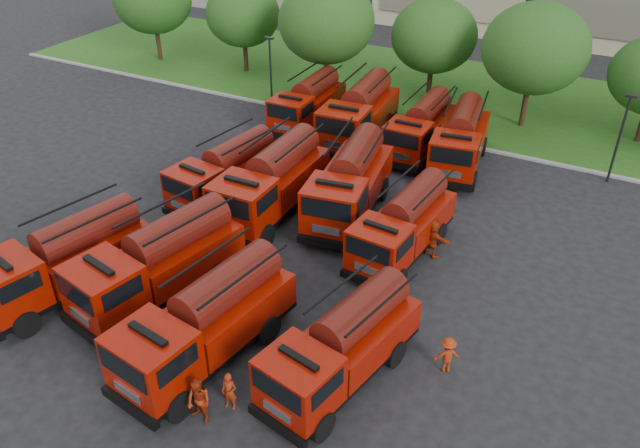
{
  "coord_description": "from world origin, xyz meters",
  "views": [
    {
      "loc": [
        12.13,
        -17.42,
        16.93
      ],
      "look_at": [
        1.14,
        3.31,
        1.8
      ],
      "focal_mm": 35.0,
      "sensor_mm": 36.0,
      "label": 1
    }
  ],
  "objects_px": {
    "fire_truck_2": "(207,321)",
    "fire_truck_7": "(403,225)",
    "fire_truck_1": "(159,262)",
    "firefighter_4": "(154,261)",
    "fire_truck_11": "(460,139)",
    "firefighter_0": "(231,406)",
    "fire_truck_8": "(308,103)",
    "fire_truck_0": "(66,258)",
    "firefighter_2": "(321,358)",
    "firefighter_5": "(431,255)",
    "fire_truck_9": "(359,113)",
    "fire_truck_3": "(342,345)",
    "fire_truck_6": "(350,182)",
    "firefighter_1": "(202,420)",
    "firefighter_3": "(445,370)",
    "fire_truck_4": "(226,172)",
    "fire_truck_5": "(272,182)",
    "fire_truck_10": "(421,127)"
  },
  "relations": [
    {
      "from": "firefighter_0",
      "to": "fire_truck_6",
      "type": "bearing_deg",
      "value": 87.2
    },
    {
      "from": "fire_truck_9",
      "to": "fire_truck_0",
      "type": "bearing_deg",
      "value": -106.86
    },
    {
      "from": "fire_truck_2",
      "to": "fire_truck_7",
      "type": "relative_size",
      "value": 1.11
    },
    {
      "from": "firefighter_1",
      "to": "firefighter_4",
      "type": "distance_m",
      "value": 9.78
    },
    {
      "from": "fire_truck_8",
      "to": "firefighter_4",
      "type": "xyz_separation_m",
      "value": [
        1.11,
        -16.71,
        -1.59
      ]
    },
    {
      "from": "fire_truck_4",
      "to": "fire_truck_8",
      "type": "xyz_separation_m",
      "value": [
        -0.85,
        10.4,
        -0.0
      ]
    },
    {
      "from": "fire_truck_1",
      "to": "firefighter_4",
      "type": "relative_size",
      "value": 4.16
    },
    {
      "from": "fire_truck_1",
      "to": "fire_truck_2",
      "type": "relative_size",
      "value": 1.03
    },
    {
      "from": "fire_truck_2",
      "to": "fire_truck_6",
      "type": "distance_m",
      "value": 11.65
    },
    {
      "from": "fire_truck_3",
      "to": "fire_truck_4",
      "type": "xyz_separation_m",
      "value": [
        -11.02,
        8.67,
        0.0
      ]
    },
    {
      "from": "fire_truck_1",
      "to": "fire_truck_8",
      "type": "relative_size",
      "value": 1.16
    },
    {
      "from": "fire_truck_5",
      "to": "fire_truck_9",
      "type": "height_order",
      "value": "fire_truck_9"
    },
    {
      "from": "firefighter_2",
      "to": "firefighter_0",
      "type": "bearing_deg",
      "value": 146.67
    },
    {
      "from": "fire_truck_8",
      "to": "fire_truck_0",
      "type": "bearing_deg",
      "value": -92.32
    },
    {
      "from": "fire_truck_11",
      "to": "firefighter_2",
      "type": "distance_m",
      "value": 17.67
    },
    {
      "from": "firefighter_5",
      "to": "fire_truck_6",
      "type": "bearing_deg",
      "value": 4.29
    },
    {
      "from": "fire_truck_7",
      "to": "fire_truck_9",
      "type": "height_order",
      "value": "fire_truck_9"
    },
    {
      "from": "firefighter_5",
      "to": "firefighter_4",
      "type": "bearing_deg",
      "value": 51.82
    },
    {
      "from": "fire_truck_6",
      "to": "firefighter_2",
      "type": "bearing_deg",
      "value": -79.39
    },
    {
      "from": "fire_truck_4",
      "to": "fire_truck_6",
      "type": "bearing_deg",
      "value": 22.32
    },
    {
      "from": "fire_truck_0",
      "to": "fire_truck_11",
      "type": "distance_m",
      "value": 21.95
    },
    {
      "from": "firefighter_5",
      "to": "fire_truck_5",
      "type": "bearing_deg",
      "value": 23.08
    },
    {
      "from": "fire_truck_3",
      "to": "fire_truck_10",
      "type": "bearing_deg",
      "value": 113.47
    },
    {
      "from": "fire_truck_5",
      "to": "firefighter_4",
      "type": "distance_m",
      "value": 6.97
    },
    {
      "from": "fire_truck_11",
      "to": "firefighter_0",
      "type": "bearing_deg",
      "value": -102.53
    },
    {
      "from": "fire_truck_9",
      "to": "firefighter_4",
      "type": "xyz_separation_m",
      "value": [
        -2.8,
        -16.17,
        -1.83
      ]
    },
    {
      "from": "firefighter_4",
      "to": "firefighter_5",
      "type": "distance_m",
      "value": 12.78
    },
    {
      "from": "firefighter_0",
      "to": "fire_truck_5",
      "type": "bearing_deg",
      "value": 104.01
    },
    {
      "from": "fire_truck_11",
      "to": "fire_truck_5",
      "type": "bearing_deg",
      "value": -134.2
    },
    {
      "from": "fire_truck_5",
      "to": "firefighter_5",
      "type": "xyz_separation_m",
      "value": [
        8.47,
        0.17,
        -1.81
      ]
    },
    {
      "from": "fire_truck_0",
      "to": "firefighter_1",
      "type": "distance_m",
      "value": 9.74
    },
    {
      "from": "fire_truck_7",
      "to": "firefighter_3",
      "type": "xyz_separation_m",
      "value": [
        4.18,
        -6.16,
        -1.58
      ]
    },
    {
      "from": "fire_truck_1",
      "to": "fire_truck_9",
      "type": "distance_m",
      "value": 17.9
    },
    {
      "from": "fire_truck_3",
      "to": "firefighter_5",
      "type": "distance_m",
      "value": 8.88
    },
    {
      "from": "fire_truck_8",
      "to": "firefighter_5",
      "type": "xyz_separation_m",
      "value": [
        12.2,
        -10.33,
        -1.59
      ]
    },
    {
      "from": "fire_truck_4",
      "to": "firefighter_5",
      "type": "distance_m",
      "value": 11.46
    },
    {
      "from": "fire_truck_5",
      "to": "fire_truck_6",
      "type": "relative_size",
      "value": 0.97
    },
    {
      "from": "fire_truck_1",
      "to": "fire_truck_5",
      "type": "height_order",
      "value": "fire_truck_5"
    },
    {
      "from": "fire_truck_7",
      "to": "firefighter_1",
      "type": "xyz_separation_m",
      "value": [
        -2.33,
        -12.2,
        -1.58
      ]
    },
    {
      "from": "fire_truck_0",
      "to": "fire_truck_6",
      "type": "distance_m",
      "value": 13.62
    },
    {
      "from": "firefighter_0",
      "to": "firefighter_1",
      "type": "distance_m",
      "value": 1.09
    },
    {
      "from": "fire_truck_4",
      "to": "firefighter_5",
      "type": "relative_size",
      "value": 3.75
    },
    {
      "from": "firefighter_3",
      "to": "firefighter_5",
      "type": "height_order",
      "value": "firefighter_5"
    },
    {
      "from": "fire_truck_9",
      "to": "firefighter_0",
      "type": "xyz_separation_m",
      "value": [
        5.19,
        -21.54,
        -1.83
      ]
    },
    {
      "from": "fire_truck_4",
      "to": "fire_truck_6",
      "type": "height_order",
      "value": "fire_truck_6"
    },
    {
      "from": "fire_truck_6",
      "to": "firefighter_1",
      "type": "distance_m",
      "value": 14.46
    },
    {
      "from": "firefighter_5",
      "to": "firefighter_1",
      "type": "bearing_deg",
      "value": 95.99
    },
    {
      "from": "fire_truck_6",
      "to": "fire_truck_7",
      "type": "relative_size",
      "value": 1.16
    },
    {
      "from": "fire_truck_6",
      "to": "fire_truck_8",
      "type": "distance_m",
      "value": 11.34
    },
    {
      "from": "fire_truck_0",
      "to": "fire_truck_9",
      "type": "relative_size",
      "value": 0.95
    }
  ]
}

